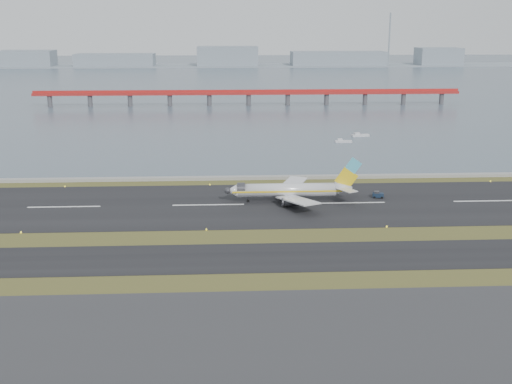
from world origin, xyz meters
TOP-DOWN VIEW (x-y plane):
  - ground at (0.00, 0.00)m, footprint 1000.00×1000.00m
  - apron_strip at (0.00, -55.00)m, footprint 1000.00×50.00m
  - taxiway_strip at (0.00, -12.00)m, footprint 1000.00×18.00m
  - runway_strip at (0.00, 30.00)m, footprint 1000.00×45.00m
  - seawall at (0.00, 60.00)m, footprint 1000.00×2.50m
  - bay_water at (0.00, 460.00)m, footprint 1400.00×800.00m
  - red_pier at (20.00, 250.00)m, footprint 260.00×5.00m
  - far_shoreline at (13.62, 620.00)m, footprint 1400.00×80.00m
  - airliner at (23.77, 32.37)m, footprint 38.52×32.89m
  - pushback_tug at (49.24, 35.11)m, footprint 3.38×2.30m
  - workboat_near at (55.25, 123.75)m, footprint 7.16×2.73m
  - workboat_far at (65.43, 137.86)m, footprint 8.06×3.58m

SIDE VIEW (x-z plane):
  - ground at x=0.00m, z-range 0.00..0.00m
  - bay_water at x=0.00m, z-range -0.65..0.65m
  - apron_strip at x=0.00m, z-range 0.00..0.10m
  - taxiway_strip at x=0.00m, z-range 0.00..0.10m
  - runway_strip at x=0.00m, z-range 0.00..0.10m
  - seawall at x=0.00m, z-range 0.00..1.00m
  - workboat_near at x=55.25m, z-range -0.31..1.39m
  - workboat_far at x=65.43m, z-range -0.35..1.54m
  - pushback_tug at x=49.24m, z-range -0.03..1.98m
  - airliner at x=23.77m, z-range -2.94..9.86m
  - far_shoreline at x=13.62m, z-range -24.18..36.32m
  - red_pier at x=20.00m, z-range 2.18..12.38m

